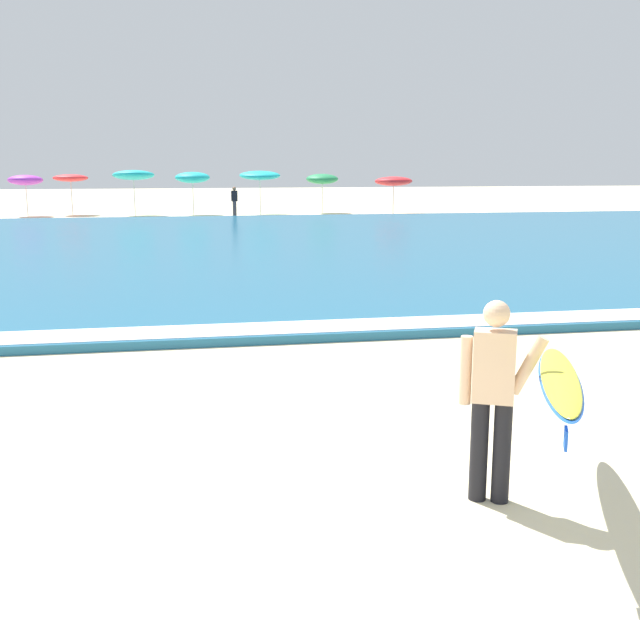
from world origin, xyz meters
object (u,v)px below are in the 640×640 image
at_px(beach_umbrella_3, 192,178).
at_px(beach_umbrella_4, 260,175).
at_px(beach_umbrella_5, 322,179).
at_px(beach_umbrella_1, 70,178).
at_px(beach_umbrella_2, 133,175).
at_px(beachgoer_near_row_left, 234,201).
at_px(surfer_with_board, 527,385).
at_px(beach_umbrella_6, 394,181).
at_px(beach_umbrella_0, 25,180).

height_order(beach_umbrella_3, beach_umbrella_4, beach_umbrella_4).
relative_size(beach_umbrella_4, beach_umbrella_5, 1.09).
bearing_deg(beach_umbrella_4, beach_umbrella_5, 11.54).
distance_m(beach_umbrella_1, beach_umbrella_2, 3.61).
distance_m(beach_umbrella_1, beachgoer_near_row_left, 9.39).
bearing_deg(beach_umbrella_2, surfer_with_board, -82.31).
distance_m(beach_umbrella_1, beach_umbrella_6, 17.48).
distance_m(beach_umbrella_2, beach_umbrella_6, 13.96).
height_order(beach_umbrella_1, beach_umbrella_5, beach_umbrella_5).
bearing_deg(beach_umbrella_3, beach_umbrella_0, 176.68).
relative_size(beach_umbrella_0, beach_umbrella_6, 1.06).
bearing_deg(beachgoer_near_row_left, beach_umbrella_0, 163.92).
distance_m(beach_umbrella_6, beachgoer_near_row_left, 8.82).
xyz_separation_m(beach_umbrella_5, beach_umbrella_6, (3.57, -2.04, -0.09)).
bearing_deg(beach_umbrella_4, beach_umbrella_0, 175.87).
height_order(surfer_with_board, beach_umbrella_0, beach_umbrella_0).
relative_size(beach_umbrella_2, beach_umbrella_5, 1.13).
height_order(beach_umbrella_2, beach_umbrella_3, beach_umbrella_2).
bearing_deg(surfer_with_board, beach_umbrella_1, 102.35).
bearing_deg(beach_umbrella_3, beach_umbrella_4, -6.05).
height_order(beach_umbrella_1, beach_umbrella_6, beach_umbrella_1).
height_order(beach_umbrella_4, beach_umbrella_6, beach_umbrella_4).
bearing_deg(beach_umbrella_5, beachgoer_near_row_left, -150.26).
distance_m(beach_umbrella_3, beach_umbrella_4, 3.63).
height_order(beach_umbrella_2, beachgoer_near_row_left, beach_umbrella_2).
bearing_deg(beach_umbrella_1, beach_umbrella_0, -163.35).
bearing_deg(beach_umbrella_4, surfer_with_board, -92.62).
bearing_deg(beach_umbrella_0, beach_umbrella_3, -3.32).
relative_size(surfer_with_board, beach_umbrella_5, 1.30).
relative_size(beach_umbrella_5, beach_umbrella_6, 1.06).
bearing_deg(beach_umbrella_0, beach_umbrella_2, -5.96).
height_order(beach_umbrella_2, beach_umbrella_4, beach_umbrella_2).
xyz_separation_m(beach_umbrella_2, beach_umbrella_3, (3.10, 0.08, -0.14)).
bearing_deg(beach_umbrella_6, beach_umbrella_0, 173.55).
relative_size(beach_umbrella_0, beach_umbrella_3, 0.95).
relative_size(surfer_with_board, beachgoer_near_row_left, 1.81).
bearing_deg(beach_umbrella_3, surfer_with_board, -87.05).
bearing_deg(surfer_with_board, beach_umbrella_3, 92.95).
bearing_deg(beachgoer_near_row_left, beach_umbrella_6, 5.88).
distance_m(beach_umbrella_0, beach_umbrella_4, 12.34).
height_order(surfer_with_board, beach_umbrella_5, beach_umbrella_5).
relative_size(beach_umbrella_2, beachgoer_near_row_left, 1.57).
xyz_separation_m(beach_umbrella_3, beachgoer_near_row_left, (2.04, -2.59, -1.16)).
xyz_separation_m(beach_umbrella_0, beachgoer_near_row_left, (10.74, -3.10, -1.04)).
bearing_deg(beach_umbrella_1, beachgoer_near_row_left, -23.77).
distance_m(beach_umbrella_0, beach_umbrella_1, 2.31).
distance_m(surfer_with_board, beach_umbrella_0, 39.21).
xyz_separation_m(beach_umbrella_2, beach_umbrella_5, (10.29, 0.43, -0.25)).
relative_size(beach_umbrella_6, beachgoer_near_row_left, 1.32).
bearing_deg(beach_umbrella_5, surfer_with_board, -97.99).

